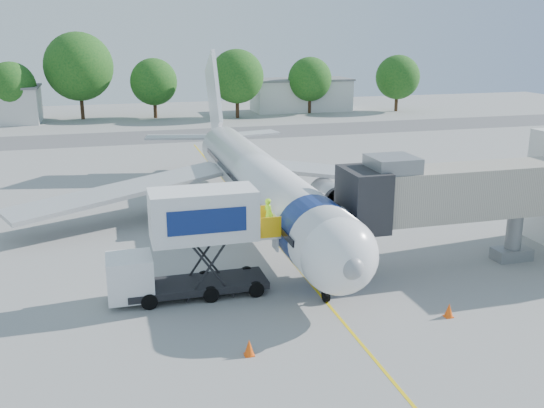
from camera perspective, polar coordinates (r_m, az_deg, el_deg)
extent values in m
plane|color=gray|center=(38.93, 0.21, -3.42)|extent=(160.00, 160.00, 0.00)
cube|color=yellow|center=(38.93, 0.21, -3.41)|extent=(0.15, 70.00, 0.01)
cube|color=#59595B|center=(79.06, -8.07, 6.42)|extent=(120.00, 10.00, 0.01)
cylinder|color=white|center=(40.84, -0.92, 1.91)|extent=(3.70, 28.00, 3.70)
sphere|color=white|center=(28.11, 6.29, -4.81)|extent=(3.70, 3.70, 3.70)
sphere|color=gray|center=(26.78, 7.51, -5.94)|extent=(1.10, 1.10, 1.10)
cone|color=white|center=(57.11, -5.23, 5.91)|extent=(3.70, 6.00, 3.70)
cube|color=white|center=(57.51, -5.52, 10.20)|extent=(0.35, 7.26, 8.29)
cube|color=#AAACAF|center=(47.15, 8.66, 2.77)|extent=(16.17, 9.32, 1.42)
cube|color=#AAACAF|center=(43.20, -13.75, 1.27)|extent=(16.17, 9.32, 1.42)
cylinder|color=#999BA0|center=(44.29, 5.50, 0.68)|extent=(2.10, 3.60, 2.10)
cylinder|color=#999BA0|center=(41.76, -8.76, -0.38)|extent=(2.10, 3.60, 2.10)
cube|color=black|center=(27.69, 6.54, -4.15)|extent=(2.60, 1.39, 0.81)
cylinder|color=navy|center=(30.75, 4.24, -2.91)|extent=(3.73, 2.00, 3.73)
cylinder|color=silver|center=(30.26, 5.11, -7.83)|extent=(0.16, 0.16, 1.50)
cylinder|color=black|center=(30.43, 5.09, -8.57)|extent=(0.25, 0.64, 0.64)
cylinder|color=black|center=(44.98, 1.34, -0.13)|extent=(0.35, 0.90, 0.90)
cylinder|color=black|center=(43.82, -5.19, -0.63)|extent=(0.35, 0.90, 0.90)
cube|color=#ACA593|center=(35.14, 17.70, 1.16)|extent=(13.60, 2.60, 2.80)
cube|color=black|center=(32.27, 8.55, 0.47)|extent=(2.00, 3.20, 3.20)
cube|color=slate|center=(32.51, 11.27, 3.72)|extent=(2.40, 2.40, 0.80)
cylinder|color=slate|center=(37.91, 21.79, -2.75)|extent=(0.90, 0.90, 3.00)
cube|color=slate|center=(38.27, 21.61, -4.39)|extent=(2.20, 1.20, 0.70)
cylinder|color=black|center=(37.75, 20.51, -4.55)|extent=(0.30, 0.70, 0.70)
cylinder|color=black|center=(38.81, 22.68, -4.23)|extent=(0.30, 0.70, 0.70)
cube|color=black|center=(31.19, -7.02, -7.54)|extent=(7.00, 2.30, 0.35)
cube|color=silver|center=(30.64, -13.22, -6.68)|extent=(2.20, 2.20, 2.10)
cube|color=black|center=(30.47, -13.28, -5.90)|extent=(1.90, 2.10, 0.70)
cube|color=silver|center=(29.97, -6.50, -0.97)|extent=(5.20, 2.40, 2.50)
cube|color=navy|center=(28.82, -6.12, -1.65)|extent=(3.80, 0.04, 1.20)
cube|color=silver|center=(30.94, -0.66, -2.64)|extent=(1.10, 2.20, 0.10)
cube|color=#F8B30D|center=(29.81, -0.15, -2.27)|extent=(1.10, 0.06, 1.10)
cube|color=#F8B30D|center=(31.74, -1.15, -1.12)|extent=(1.10, 0.06, 1.10)
cylinder|color=black|center=(30.79, -1.51, -8.05)|extent=(0.80, 0.25, 0.80)
cylinder|color=black|center=(32.67, -2.40, -6.59)|extent=(0.80, 0.25, 0.80)
cylinder|color=black|center=(30.08, -11.47, -8.98)|extent=(0.80, 0.25, 0.80)
cylinder|color=black|center=(32.00, -11.76, -7.43)|extent=(0.80, 0.25, 0.80)
imported|color=#A6FF1A|center=(30.71, -0.33, -1.01)|extent=(0.62, 0.73, 1.71)
cone|color=#FF530D|center=(29.95, 16.31, -9.57)|extent=(0.43, 0.43, 0.69)
cube|color=#FF530D|center=(30.09, 16.26, -10.12)|extent=(0.39, 0.39, 0.04)
cone|color=#FF530D|center=(25.70, -2.16, -13.34)|extent=(0.45, 0.45, 0.71)
cube|color=#FF530D|center=(25.87, -2.16, -13.98)|extent=(0.41, 0.41, 0.04)
cube|color=silver|center=(102.98, 2.74, 10.16)|extent=(16.00, 7.00, 5.00)
cube|color=slate|center=(102.75, 2.76, 11.63)|extent=(16.40, 7.40, 0.30)
cylinder|color=#382314|center=(95.71, -23.10, 7.90)|extent=(0.56, 0.56, 3.10)
sphere|color=#124716|center=(95.33, -23.35, 10.15)|extent=(6.89, 6.89, 6.89)
cylinder|color=#382314|center=(96.99, -17.46, 8.96)|extent=(0.56, 0.56, 4.54)
sphere|color=#124716|center=(96.54, -17.74, 12.22)|extent=(10.09, 10.09, 10.09)
cylinder|color=#382314|center=(95.71, -10.94, 8.90)|extent=(0.56, 0.56, 3.18)
sphere|color=#124716|center=(95.32, -11.07, 11.22)|extent=(7.08, 7.08, 7.08)
cylinder|color=#382314|center=(94.14, -3.28, 9.19)|extent=(0.56, 0.56, 3.66)
sphere|color=#124716|center=(93.72, -3.33, 11.91)|extent=(8.12, 8.12, 8.12)
cylinder|color=#382314|center=(99.98, 3.54, 9.44)|extent=(0.56, 0.56, 3.16)
sphere|color=#124716|center=(99.61, 3.58, 11.65)|extent=(7.03, 7.03, 7.03)
cylinder|color=#382314|center=(104.17, 11.62, 9.44)|extent=(0.56, 0.56, 3.24)
sphere|color=#124716|center=(103.81, 11.74, 11.61)|extent=(7.21, 7.21, 7.21)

